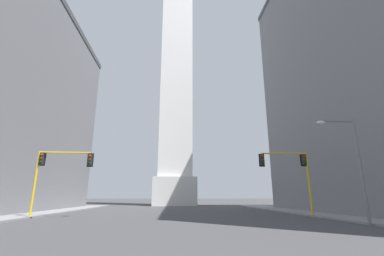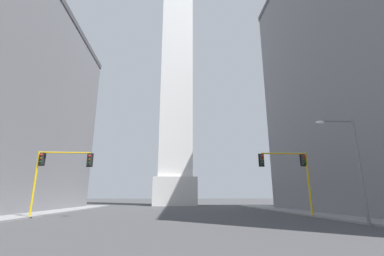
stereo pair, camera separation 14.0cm
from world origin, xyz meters
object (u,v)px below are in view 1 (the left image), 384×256
at_px(traffic_light_mid_right, 292,167).
at_px(traffic_light_mid_left, 56,166).
at_px(street_lamp, 352,157).
at_px(obelisk, 177,74).

height_order(traffic_light_mid_right, traffic_light_mid_left, traffic_light_mid_right).
height_order(traffic_light_mid_left, street_lamp, street_lamp).
bearing_deg(street_lamp, traffic_light_mid_right, 94.68).
bearing_deg(traffic_light_mid_left, traffic_light_mid_right, 0.56).
xyz_separation_m(obelisk, traffic_light_mid_left, (-11.41, -31.30, -25.64)).
relative_size(obelisk, traffic_light_mid_right, 10.17).
relative_size(traffic_light_mid_right, traffic_light_mid_left, 1.03).
height_order(traffic_light_mid_right, street_lamp, street_lamp).
xyz_separation_m(obelisk, traffic_light_mid_right, (11.56, -31.08, -25.50)).
bearing_deg(street_lamp, obelisk, 107.33).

